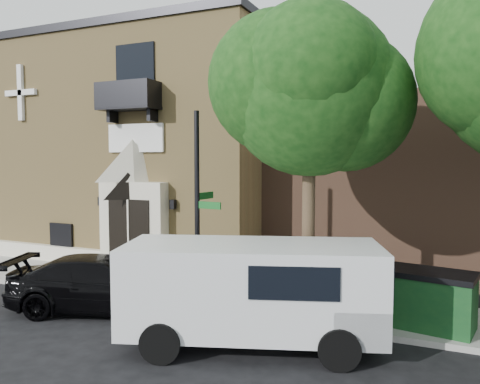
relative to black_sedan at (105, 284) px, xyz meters
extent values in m
plane|color=black|center=(-0.65, 0.81, -0.75)|extent=(120.00, 120.00, 0.00)
cube|color=gray|center=(0.35, 2.31, -0.67)|extent=(42.00, 3.00, 0.15)
cube|color=tan|center=(-3.65, 8.81, 3.75)|extent=(12.00, 10.00, 9.00)
cube|color=black|center=(-3.65, 8.81, 8.40)|extent=(12.20, 10.20, 0.30)
cube|color=beige|center=(-3.65, 3.69, -0.30)|extent=(12.00, 0.30, 0.60)
cube|color=beige|center=(-1.65, 3.56, 1.00)|extent=(2.60, 0.55, 3.20)
pyramid|color=beige|center=(-1.65, 3.56, 3.35)|extent=(2.60, 0.55, 1.50)
cube|color=black|center=(-1.65, 3.27, 0.70)|extent=(1.70, 0.06, 2.60)
cube|color=beige|center=(-1.65, 3.23, 0.70)|extent=(0.06, 0.04, 2.60)
cube|color=white|center=(-1.65, 3.75, 4.15)|extent=(2.30, 0.10, 1.00)
cube|color=black|center=(-1.65, 3.36, 5.15)|extent=(2.20, 0.90, 0.10)
cube|color=black|center=(-1.65, 2.93, 5.60)|extent=(2.20, 0.06, 0.90)
cube|color=black|center=(-2.70, 3.36, 5.60)|extent=(0.06, 0.90, 0.90)
cube|color=black|center=(-0.60, 3.36, 5.60)|extent=(0.06, 0.90, 0.90)
cube|color=black|center=(-1.65, 3.78, 6.35)|extent=(1.60, 0.08, 2.20)
cube|color=white|center=(-7.15, 3.73, 6.05)|extent=(0.22, 0.14, 2.20)
cube|color=white|center=(-7.15, 3.73, 6.05)|extent=(1.60, 0.14, 0.22)
cube|color=black|center=(-5.25, 3.76, 0.40)|extent=(1.10, 0.10, 1.00)
cube|color=#E55719|center=(-5.25, 3.79, 0.40)|extent=(0.85, 0.06, 0.75)
cube|color=black|center=(-3.20, 3.69, 1.85)|extent=(0.18, 0.18, 0.32)
cube|color=black|center=(-0.10, 3.69, 1.85)|extent=(0.18, 0.18, 0.32)
cylinder|color=#38281C|center=(5.35, 1.26, 1.50)|extent=(0.32, 0.32, 4.20)
sphere|color=#0E340E|center=(5.35, 1.26, 5.07)|extent=(4.20, 4.20, 4.20)
sphere|color=#0E340E|center=(6.15, 1.56, 4.77)|extent=(3.36, 3.36, 3.36)
sphere|color=#0E340E|center=(4.65, 1.06, 5.27)|extent=(3.57, 3.57, 3.57)
sphere|color=#0E340E|center=(5.55, 0.56, 5.47)|extent=(3.15, 3.15, 3.15)
imported|color=black|center=(0.00, 0.00, 0.00)|extent=(5.57, 3.79, 1.50)
cube|color=silver|center=(4.59, -0.64, 0.59)|extent=(6.00, 3.89, 1.90)
cube|color=silver|center=(6.71, 0.07, 0.03)|extent=(1.77, 2.47, 0.78)
cube|color=black|center=(7.14, 0.21, 0.93)|extent=(0.92, 1.91, 0.78)
cube|color=black|center=(5.80, -1.43, 0.98)|extent=(1.71, 0.60, 0.67)
cylinder|color=black|center=(3.24, -2.21, -0.32)|extent=(0.89, 0.53, 0.85)
cylinder|color=black|center=(2.56, -0.20, -0.32)|extent=(0.89, 0.53, 0.85)
cylinder|color=black|center=(6.62, -1.08, -0.32)|extent=(0.89, 0.53, 0.85)
cylinder|color=black|center=(5.95, 0.93, -0.32)|extent=(0.89, 0.53, 0.85)
cylinder|color=black|center=(2.19, 1.24, 2.06)|extent=(0.14, 0.14, 5.32)
cube|color=#12571E|center=(2.59, 1.20, 2.15)|extent=(0.75, 0.13, 0.19)
cube|color=#12571E|center=(2.24, 1.64, 2.37)|extent=(0.13, 0.75, 0.19)
cylinder|color=#B51312|center=(3.48, 1.36, -0.56)|extent=(0.33, 0.33, 0.07)
cylinder|color=#B51312|center=(3.48, 1.36, -0.27)|extent=(0.24, 0.24, 0.51)
sphere|color=#B51312|center=(3.48, 1.36, 0.01)|extent=(0.24, 0.24, 0.24)
cylinder|color=#B51312|center=(3.48, 1.36, -0.23)|extent=(0.41, 0.11, 0.11)
cube|color=#0F3919|center=(8.15, 1.73, 0.02)|extent=(2.20, 1.48, 1.24)
cube|color=black|center=(8.15, 1.73, 0.69)|extent=(2.26, 1.55, 0.13)
imported|color=#466427|center=(-1.92, 2.85, -0.27)|extent=(0.65, 0.58, 0.65)
imported|color=black|center=(2.24, 2.20, 0.23)|extent=(0.72, 0.65, 1.66)
camera|label=1|loc=(8.42, -10.04, 3.40)|focal=35.00mm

